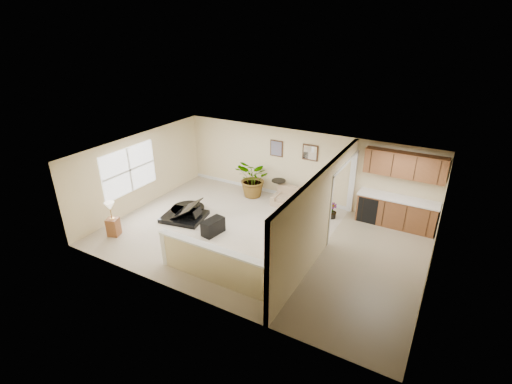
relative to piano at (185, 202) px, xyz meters
The scene contains 20 objects.
floor 2.75m from the piano, ahead, with size 9.00×9.00×0.00m, color tan.
back_wall 4.12m from the piano, 48.15° to the left, with size 9.00×0.04×2.50m, color beige.
front_wall 4.09m from the piano, 47.83° to the right, with size 9.00×0.04×2.50m, color beige.
left_wall 1.94m from the piano, behind, with size 0.04×6.00×2.50m, color beige.
right_wall 7.24m from the piano, ahead, with size 0.04×6.00×2.50m, color beige.
ceiling 3.36m from the piano, ahead, with size 9.00×6.00×0.04m, color silver.
kitchen_vinyl 5.87m from the piano, ahead, with size 2.70×6.00×0.01m, color gray.
interior_partition 4.57m from the piano, ahead, with size 0.18×5.99×2.50m.
pony_half_wall 3.60m from the piano, 39.42° to the right, with size 3.42×0.22×1.00m.
left_window 2.07m from the piano, 164.83° to the right, with size 0.05×2.15×1.45m, color white.
wall_art_left 3.68m from the piano, 59.61° to the left, with size 0.48×0.04×0.58m.
wall_mirror 4.43m from the piano, 44.86° to the left, with size 0.55×0.04×0.55m.
kitchen_cabinets 6.51m from the piano, 25.01° to the left, with size 2.36×0.65×2.33m.
piano is the anchor object (origin of this frame).
piano_bench 1.48m from the piano, 17.60° to the right, with size 0.36×0.70×0.47m, color black.
loveseat 3.65m from the piano, 42.25° to the left, with size 1.36×0.79×0.77m.
accent_table 3.35m from the piano, 52.83° to the left, with size 0.49×0.49×0.72m.
palm_plant 2.70m from the piano, 64.14° to the left, with size 1.59×1.51×1.40m.
small_plant 4.73m from the piano, 28.31° to the left, with size 0.37×0.37×0.51m.
lamp_stand 2.24m from the piano, 120.23° to the right, with size 0.40×0.40×1.07m.
Camera 1 is at (4.46, -8.17, 5.74)m, focal length 26.00 mm.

